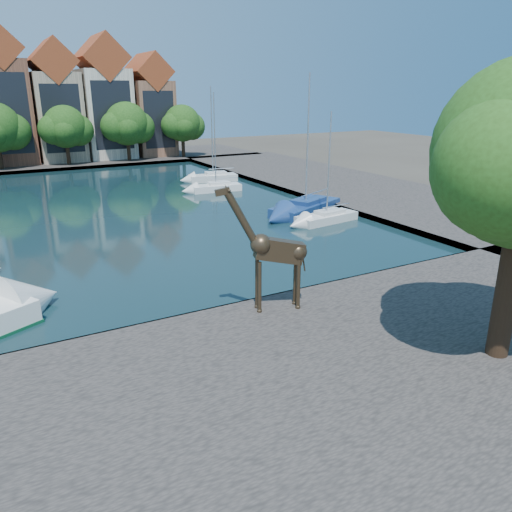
% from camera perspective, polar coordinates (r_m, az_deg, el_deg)
% --- Properties ---
extents(ground, '(160.00, 160.00, 0.00)m').
position_cam_1_polar(ground, '(23.18, -4.67, -6.91)').
color(ground, '#38332B').
rests_on(ground, ground).
extents(water_basin, '(38.00, 50.00, 0.08)m').
position_cam_1_polar(water_basin, '(45.07, -17.50, 5.02)').
color(water_basin, black).
rests_on(water_basin, ground).
extents(near_quay, '(50.00, 14.00, 0.50)m').
position_cam_1_polar(near_quay, '(17.70, 5.08, -14.73)').
color(near_quay, '#453F3C').
rests_on(near_quay, ground).
extents(far_quay, '(60.00, 16.00, 0.50)m').
position_cam_1_polar(far_quay, '(76.24, -22.71, 9.86)').
color(far_quay, '#453F3C').
rests_on(far_quay, ground).
extents(right_quay, '(14.00, 52.00, 0.50)m').
position_cam_1_polar(right_quay, '(55.46, 8.77, 8.29)').
color(right_quay, '#453F3C').
rests_on(right_quay, ground).
extents(townhouse_center, '(5.44, 9.18, 16.93)m').
position_cam_1_polar(townhouse_center, '(75.29, -26.61, 15.51)').
color(townhouse_center, brown).
rests_on(townhouse_center, far_quay).
extents(townhouse_east_inner, '(5.94, 9.18, 15.79)m').
position_cam_1_polar(townhouse_east_inner, '(75.89, -21.89, 15.64)').
color(townhouse_east_inner, tan).
rests_on(townhouse_east_inner, far_quay).
extents(townhouse_east_mid, '(6.43, 9.18, 16.65)m').
position_cam_1_polar(townhouse_east_mid, '(77.05, -16.96, 16.45)').
color(townhouse_east_mid, beige).
rests_on(townhouse_east_mid, far_quay).
extents(townhouse_east_end, '(5.44, 9.18, 14.43)m').
position_cam_1_polar(townhouse_east_end, '(78.77, -12.11, 16.12)').
color(townhouse_east_end, brown).
rests_on(townhouse_east_end, far_quay).
extents(far_tree_mid_east, '(7.02, 5.40, 7.52)m').
position_cam_1_polar(far_tree_mid_east, '(70.60, -20.91, 13.49)').
color(far_tree_mid_east, '#332114').
rests_on(far_tree_mid_east, far_quay).
extents(far_tree_east, '(7.54, 5.80, 7.84)m').
position_cam_1_polar(far_tree_east, '(72.23, -14.47, 14.28)').
color(far_tree_east, '#332114').
rests_on(far_tree_east, far_quay).
extents(far_tree_far_east, '(6.76, 5.20, 7.36)m').
position_cam_1_polar(far_tree_far_east, '(74.69, -8.36, 14.65)').
color(far_tree_far_east, '#332114').
rests_on(far_tree_far_east, far_quay).
extents(giraffe_statue, '(3.89, 1.48, 5.63)m').
position_cam_1_polar(giraffe_statue, '(21.74, 1.91, 0.67)').
color(giraffe_statue, '#3B2D1D').
rests_on(giraffe_statue, near_quay).
extents(sailboat_right_a, '(5.36, 2.46, 8.32)m').
position_cam_1_polar(sailboat_right_a, '(39.28, 8.07, 4.57)').
color(sailboat_right_a, silver).
rests_on(sailboat_right_a, water_basin).
extents(sailboat_right_b, '(7.71, 5.25, 11.08)m').
position_cam_1_polar(sailboat_right_b, '(42.16, 5.69, 5.79)').
color(sailboat_right_b, navy).
rests_on(sailboat_right_b, water_basin).
extents(sailboat_right_c, '(5.14, 2.23, 9.56)m').
position_cam_1_polar(sailboat_right_c, '(51.08, -4.59, 7.98)').
color(sailboat_right_c, silver).
rests_on(sailboat_right_c, water_basin).
extents(sailboat_right_d, '(5.50, 2.72, 10.17)m').
position_cam_1_polar(sailboat_right_d, '(56.83, -4.93, 9.11)').
color(sailboat_right_d, silver).
rests_on(sailboat_right_d, water_basin).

